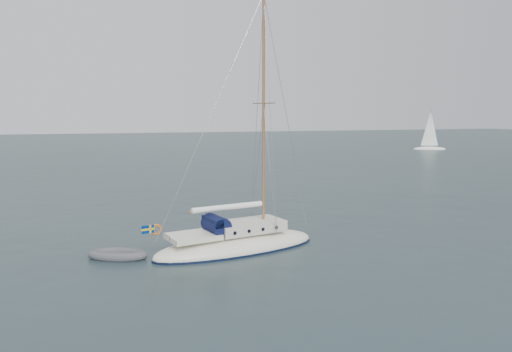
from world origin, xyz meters
name	(u,v)px	position (x,y,z in m)	size (l,w,h in m)	color
ground	(248,252)	(0.00, 0.00, 0.00)	(300.00, 300.00, 0.00)	black
sailboat	(237,231)	(-0.48, 0.60, 1.06)	(9.86, 2.95, 14.04)	white
dinghy	(118,255)	(-6.62, 0.84, 0.19)	(3.10, 1.40, 0.44)	#54555A
distant_yacht_b	(430,131)	(52.83, 58.13, 3.49)	(6.17, 3.29, 8.18)	white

